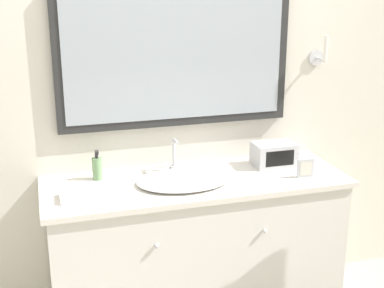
% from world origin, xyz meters
% --- Properties ---
extents(wall_back, '(8.00, 0.18, 2.55)m').
position_xyz_m(wall_back, '(-0.00, 0.59, 1.28)').
color(wall_back, silver).
rests_on(wall_back, ground_plane).
extents(vanity_counter, '(1.62, 0.57, 0.85)m').
position_xyz_m(vanity_counter, '(0.00, 0.28, 0.43)').
color(vanity_counter, silver).
rests_on(vanity_counter, ground_plane).
extents(sink_basin, '(0.50, 0.40, 0.19)m').
position_xyz_m(sink_basin, '(-0.08, 0.26, 0.87)').
color(sink_basin, white).
rests_on(sink_basin, vanity_counter).
extents(soap_bottle, '(0.05, 0.05, 0.16)m').
position_xyz_m(soap_bottle, '(-0.50, 0.44, 0.91)').
color(soap_bottle, '#709966').
rests_on(soap_bottle, vanity_counter).
extents(appliance_box, '(0.24, 0.16, 0.13)m').
position_xyz_m(appliance_box, '(0.49, 0.37, 0.92)').
color(appliance_box, '#BCBCC1').
rests_on(appliance_box, vanity_counter).
extents(picture_frame, '(0.09, 0.01, 0.10)m').
position_xyz_m(picture_frame, '(0.57, 0.15, 0.90)').
color(picture_frame, '#B2B2B7').
rests_on(picture_frame, vanity_counter).
extents(hand_towel_near_sink, '(0.17, 0.13, 0.03)m').
position_xyz_m(hand_towel_near_sink, '(-0.63, 0.20, 0.87)').
color(hand_towel_near_sink, white).
rests_on(hand_towel_near_sink, vanity_counter).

